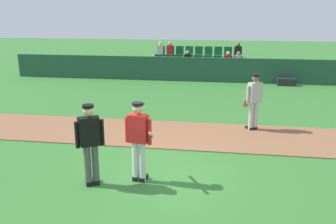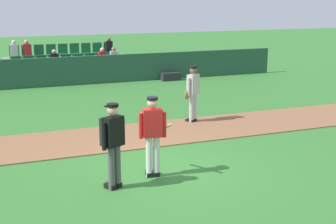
{
  "view_description": "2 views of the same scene",
  "coord_description": "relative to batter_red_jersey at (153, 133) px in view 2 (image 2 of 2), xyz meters",
  "views": [
    {
      "loc": [
        1.36,
        -7.01,
        3.54
      ],
      "look_at": [
        -0.05,
        2.14,
        0.91
      ],
      "focal_mm": 37.83,
      "sensor_mm": 36.0,
      "label": 1
    },
    {
      "loc": [
        -3.51,
        -9.3,
        3.77
      ],
      "look_at": [
        0.75,
        1.66,
        0.92
      ],
      "focal_mm": 50.71,
      "sensor_mm": 36.0,
      "label": 2
    }
  ],
  "objects": [
    {
      "name": "equipment_bag",
      "position": [
        4.86,
        11.2,
        -0.79
      ],
      "size": [
        0.9,
        0.36,
        0.36
      ],
      "primitive_type": "cube",
      "color": "#232328",
      "rests_on": "ground"
    },
    {
      "name": "dugout_fence",
      "position": [
        0.31,
        11.65,
        -0.34
      ],
      "size": [
        20.0,
        0.16,
        1.26
      ],
      "primitive_type": "cube",
      "color": "#234C38",
      "rests_on": "ground"
    },
    {
      "name": "batter_red_jersey",
      "position": [
        0.0,
        0.0,
        0.0
      ],
      "size": [
        0.64,
        0.8,
        1.76
      ],
      "color": "silver",
      "rests_on": "ground"
    },
    {
      "name": "stadium_bleachers",
      "position": [
        0.32,
        13.1,
        -0.46
      ],
      "size": [
        5.55,
        2.1,
        1.9
      ],
      "color": "slate",
      "rests_on": "ground"
    },
    {
      "name": "ground_plane",
      "position": [
        0.31,
        0.2,
        -0.97
      ],
      "size": [
        80.0,
        80.0,
        0.0
      ],
      "primitive_type": "plane",
      "color": "#33702D"
    },
    {
      "name": "umpire_home_plate",
      "position": [
        -0.95,
        -0.32,
        0.03
      ],
      "size": [
        0.54,
        0.44,
        1.76
      ],
      "color": "#4C4C4C",
      "rests_on": "ground"
    },
    {
      "name": "infield_dirt_path",
      "position": [
        0.31,
        3.09,
        -0.95
      ],
      "size": [
        28.0,
        2.45,
        0.03
      ],
      "primitive_type": "cube",
      "color": "brown",
      "rests_on": "ground"
    },
    {
      "name": "runner_grey_jersey",
      "position": [
        2.66,
        3.87,
        -0.01
      ],
      "size": [
        0.63,
        0.44,
        1.76
      ],
      "color": "#B2B2B2",
      "rests_on": "ground"
    }
  ]
}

